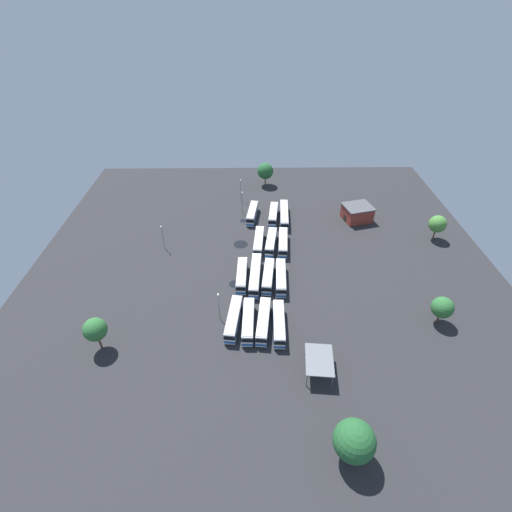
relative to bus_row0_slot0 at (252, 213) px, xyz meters
name	(u,v)px	position (x,y,z in m)	size (l,w,h in m)	color
ground_plane	(263,263)	(23.61, 2.85, -1.80)	(126.04, 126.04, 0.00)	#28282B
bus_row0_slot0	(252,213)	(0.00, 0.00, 0.00)	(11.75, 4.00, 3.39)	silver
bus_row0_slot2	(273,215)	(0.86, 6.71, 0.00)	(11.69, 3.71, 3.39)	silver
bus_row0_slot3	(284,215)	(1.03, 10.18, 0.00)	(14.94, 3.29, 3.39)	silver
bus_row1_slot1	(259,242)	(16.02, 1.76, 0.00)	(12.39, 3.46, 3.39)	silver
bus_row1_slot2	(271,242)	(16.28, 5.29, 0.00)	(11.69, 4.03, 3.39)	silver
bus_row1_slot3	(283,243)	(16.54, 8.72, 0.00)	(11.94, 3.37, 3.39)	silver
bus_row2_slot0	(242,275)	(31.02, -2.87, 0.00)	(11.74, 2.80, 3.39)	silver
bus_row2_slot1	(255,275)	(30.84, 0.57, 0.00)	(14.97, 3.50, 3.39)	silver
bus_row2_slot2	(268,276)	(31.45, 3.87, 0.00)	(11.75, 3.73, 3.39)	silver
bus_row2_slot3	(281,277)	(31.97, 7.07, 0.00)	(12.27, 3.06, 3.39)	silver
bus_row3_slot0	(234,319)	(46.09, -4.44, 0.00)	(12.45, 3.86, 3.39)	silver
bus_row3_slot1	(248,321)	(46.82, -1.16, 0.00)	(12.14, 2.84, 3.39)	silver
bus_row3_slot2	(263,321)	(46.86, 2.23, 0.00)	(12.49, 3.80, 3.39)	silver
bus_row3_slot3	(279,323)	(47.59, 5.62, 0.00)	(12.08, 2.81, 3.39)	silver
depot_building	(357,213)	(1.24, 33.54, 0.69)	(9.47, 10.31, 4.92)	maroon
maintenance_shelter	(319,360)	(58.73, 12.78, 1.61)	(8.21, 6.11, 3.61)	slate
lamp_post_by_building	(242,202)	(-2.93, -3.30, 2.56)	(0.56, 0.28, 7.88)	slate
lamp_post_near_entrance	(163,236)	(16.48, -25.47, 2.40)	(0.56, 0.28, 7.56)	slate
lamp_post_mid_lot	(241,189)	(-11.91, -3.93, 2.54)	(0.56, 0.28, 7.85)	slate
lamp_post_far_corner	(219,306)	(44.45, -7.70, 2.51)	(0.56, 0.28, 7.79)	slate
tree_south_edge	(265,171)	(-23.89, 4.90, 3.76)	(5.88, 5.88, 8.51)	brown
tree_north_edge	(442,308)	(45.88, 41.91, 2.74)	(4.85, 4.85, 6.97)	brown
tree_east_edge	(354,441)	(75.49, 15.58, 3.46)	(6.82, 6.82, 8.67)	brown
tree_west_edge	(438,224)	(12.46, 54.12, 3.35)	(5.03, 5.03, 7.68)	brown
tree_northeast	(95,330)	(52.33, -32.35, 3.84)	(4.89, 4.89, 8.10)	brown
puddle_centre_drain	(241,244)	(14.76, -3.51, -1.79)	(4.17, 4.17, 0.01)	black
puddle_front_lane	(243,221)	(1.67, -2.93, -1.79)	(2.24, 2.24, 0.01)	black
puddle_between_rows	(235,284)	(32.34, -4.69, -1.79)	(3.01, 3.01, 0.01)	black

